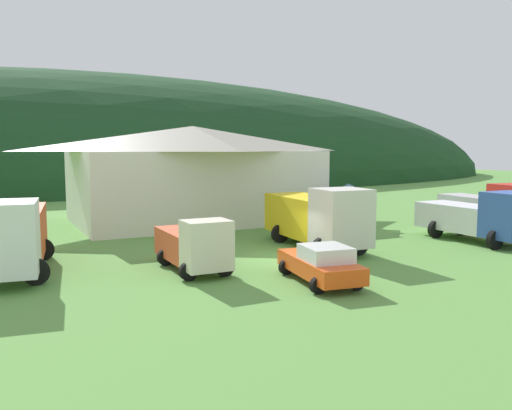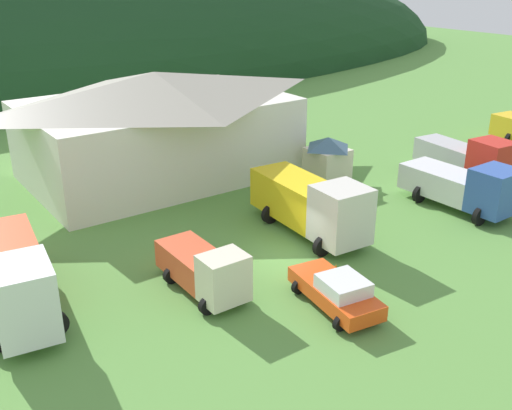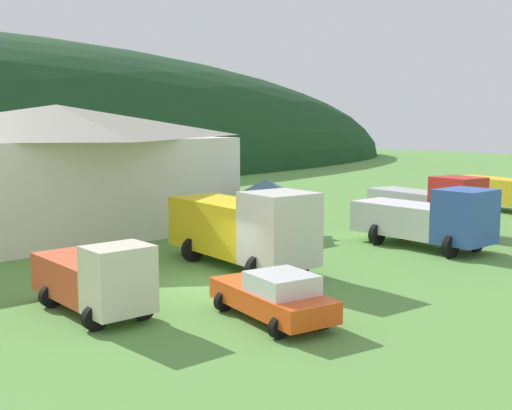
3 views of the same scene
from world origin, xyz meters
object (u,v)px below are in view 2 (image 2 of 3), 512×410
flatbed_truck_yellow (312,204)px  traffic_cone_mid_row (169,260)px  depot_building (157,123)px  light_truck_cream (205,269)px  service_pickup_orange (337,291)px  heavy_rig_white (17,277)px  crane_truck_red (469,158)px  box_truck_blue (465,186)px  traffic_cone_near_pickup (336,269)px  play_shed_cream (327,158)px

flatbed_truck_yellow → traffic_cone_mid_row: 8.41m
depot_building → flatbed_truck_yellow: size_ratio=2.27×
light_truck_cream → service_pickup_orange: size_ratio=1.06×
depot_building → heavy_rig_white: (-13.23, -12.83, -1.94)m
light_truck_cream → flatbed_truck_yellow: flatbed_truck_yellow is taller
depot_building → crane_truck_red: (16.94, -13.47, -2.15)m
light_truck_cream → box_truck_blue: 17.95m
light_truck_cream → flatbed_truck_yellow: bearing=104.3°
flatbed_truck_yellow → light_truck_cream: bearing=-72.3°
service_pickup_orange → traffic_cone_near_pickup: service_pickup_orange is taller
light_truck_cream → traffic_cone_near_pickup: 6.80m
heavy_rig_white → light_truck_cream: 8.04m
flatbed_truck_yellow → traffic_cone_near_pickup: 4.59m
box_truck_blue → heavy_rig_white: bearing=-99.1°
depot_building → box_truck_blue: (12.10, -16.70, -2.20)m
light_truck_cream → crane_truck_red: size_ratio=0.72×
flatbed_truck_yellow → box_truck_blue: size_ratio=1.14×
box_truck_blue → crane_truck_red: 5.82m
flatbed_truck_yellow → crane_truck_red: (14.66, 0.44, -0.21)m
play_shed_cream → traffic_cone_near_pickup: (-8.31, -9.93, -1.60)m
depot_building → play_shed_cream: (8.90, -7.84, -2.17)m
heavy_rig_white → crane_truck_red: heavy_rig_white is taller
light_truck_cream → flatbed_truck_yellow: size_ratio=0.66×
depot_building → service_pickup_orange: 20.67m
play_shed_cream → crane_truck_red: crane_truck_red is taller
depot_building → traffic_cone_near_pickup: depot_building is taller
play_shed_cream → flatbed_truck_yellow: 8.98m
heavy_rig_white → flatbed_truck_yellow: flatbed_truck_yellow is taller
depot_building → traffic_cone_mid_row: depot_building is taller
light_truck_cream → box_truck_blue: size_ratio=0.75×
box_truck_blue → traffic_cone_near_pickup: size_ratio=12.86×
depot_building → crane_truck_red: size_ratio=2.50×
play_shed_cream → light_truck_cream: 16.83m
flatbed_truck_yellow → crane_truck_red: size_ratio=1.10×
light_truck_cream → traffic_cone_near_pickup: light_truck_cream is taller
heavy_rig_white → traffic_cone_near_pickup: bearing=78.3°
heavy_rig_white → flatbed_truck_yellow: bearing=93.9°
traffic_cone_mid_row → traffic_cone_near_pickup: bearing=-41.8°
play_shed_cream → heavy_rig_white: (-22.13, -4.99, 0.22)m
box_truck_blue → crane_truck_red: bearing=123.2°
crane_truck_red → traffic_cone_mid_row: bearing=-87.3°
crane_truck_red → traffic_cone_near_pickup: (-16.34, -4.30, -1.63)m
depot_building → traffic_cone_near_pickup: bearing=-88.1°
service_pickup_orange → traffic_cone_mid_row: size_ratio=10.19×
box_truck_blue → traffic_cone_near_pickup: bearing=-85.1°
heavy_rig_white → service_pickup_orange: 13.71m
depot_building → crane_truck_red: depot_building is taller
box_truck_blue → play_shed_cream: bearing=-160.6°
depot_building → box_truck_blue: depot_building is taller
crane_truck_red → traffic_cone_near_pickup: bearing=-69.1°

